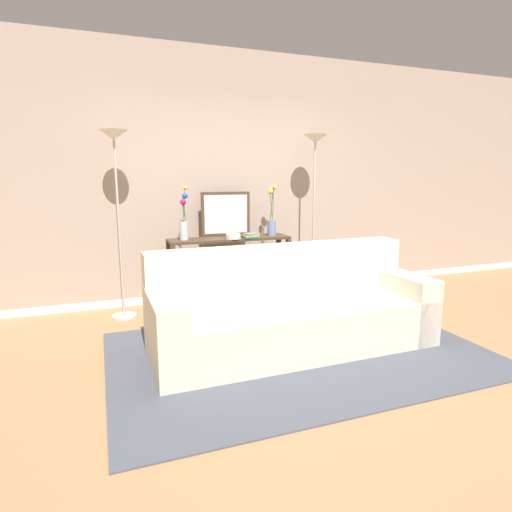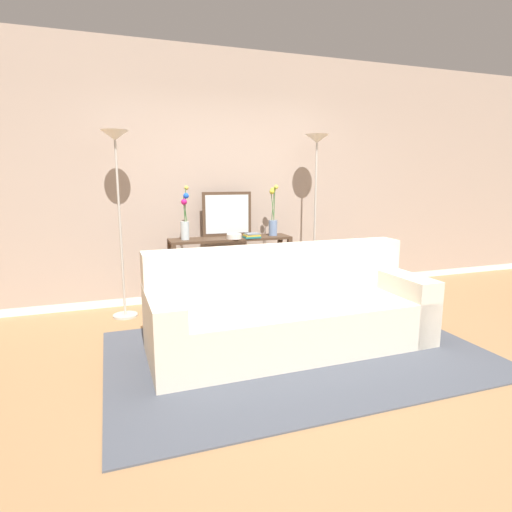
{
  "view_description": "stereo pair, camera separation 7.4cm",
  "coord_description": "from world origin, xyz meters",
  "px_view_note": "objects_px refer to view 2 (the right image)",
  "views": [
    {
      "loc": [
        -1.54,
        -2.96,
        1.49
      ],
      "look_at": [
        -0.08,
        0.96,
        0.71
      ],
      "focal_mm": 29.53,
      "sensor_mm": 36.0,
      "label": 1
    },
    {
      "loc": [
        -1.47,
        -2.98,
        1.49
      ],
      "look_at": [
        -0.08,
        0.96,
        0.71
      ],
      "focal_mm": 29.53,
      "sensor_mm": 36.0,
      "label": 2
    }
  ],
  "objects_px": {
    "vase_short_flowers": "(273,218)",
    "couch": "(290,312)",
    "fruit_bowl": "(234,236)",
    "console_table": "(231,258)",
    "book_stack": "(252,236)",
    "wall_mirror": "(227,214)",
    "book_row_under_console": "(191,302)",
    "vase_tall_flowers": "(185,222)",
    "floor_lamp_right": "(316,171)",
    "floor_lamp_left": "(117,173)"
  },
  "relations": [
    {
      "from": "book_stack",
      "to": "book_row_under_console",
      "type": "height_order",
      "value": "book_stack"
    },
    {
      "from": "vase_tall_flowers",
      "to": "book_stack",
      "type": "xyz_separation_m",
      "value": [
        0.75,
        -0.12,
        -0.18
      ]
    },
    {
      "from": "floor_lamp_left",
      "to": "fruit_bowl",
      "type": "height_order",
      "value": "floor_lamp_left"
    },
    {
      "from": "vase_tall_flowers",
      "to": "book_row_under_console",
      "type": "xyz_separation_m",
      "value": [
        0.04,
        -0.0,
        -0.94
      ]
    },
    {
      "from": "couch",
      "to": "fruit_bowl",
      "type": "bearing_deg",
      "value": 94.93
    },
    {
      "from": "floor_lamp_right",
      "to": "wall_mirror",
      "type": "xyz_separation_m",
      "value": [
        -1.05,
        0.23,
        -0.5
      ]
    },
    {
      "from": "floor_lamp_right",
      "to": "book_stack",
      "type": "bearing_deg",
      "value": -177.84
    },
    {
      "from": "floor_lamp_right",
      "to": "vase_short_flowers",
      "type": "bearing_deg",
      "value": 170.83
    },
    {
      "from": "wall_mirror",
      "to": "vase_tall_flowers",
      "type": "relative_size",
      "value": 0.99
    },
    {
      "from": "vase_short_flowers",
      "to": "couch",
      "type": "bearing_deg",
      "value": -105.81
    },
    {
      "from": "wall_mirror",
      "to": "fruit_bowl",
      "type": "xyz_separation_m",
      "value": [
        0.01,
        -0.25,
        -0.23
      ]
    },
    {
      "from": "console_table",
      "to": "floor_lamp_right",
      "type": "bearing_deg",
      "value": -4.51
    },
    {
      "from": "floor_lamp_right",
      "to": "fruit_bowl",
      "type": "distance_m",
      "value": 1.27
    },
    {
      "from": "console_table",
      "to": "book_stack",
      "type": "bearing_deg",
      "value": -27.08
    },
    {
      "from": "wall_mirror",
      "to": "vase_short_flowers",
      "type": "relative_size",
      "value": 0.99
    },
    {
      "from": "fruit_bowl",
      "to": "floor_lamp_right",
      "type": "bearing_deg",
      "value": 1.19
    },
    {
      "from": "floor_lamp_left",
      "to": "book_stack",
      "type": "bearing_deg",
      "value": -1.24
    },
    {
      "from": "console_table",
      "to": "vase_short_flowers",
      "type": "height_order",
      "value": "vase_short_flowers"
    },
    {
      "from": "fruit_bowl",
      "to": "vase_tall_flowers",
      "type": "bearing_deg",
      "value": 168.94
    },
    {
      "from": "book_row_under_console",
      "to": "floor_lamp_right",
      "type": "bearing_deg",
      "value": -3.09
    },
    {
      "from": "floor_lamp_left",
      "to": "book_stack",
      "type": "distance_m",
      "value": 1.61
    },
    {
      "from": "vase_tall_flowers",
      "to": "vase_short_flowers",
      "type": "height_order",
      "value": "vase_short_flowers"
    },
    {
      "from": "wall_mirror",
      "to": "book_stack",
      "type": "xyz_separation_m",
      "value": [
        0.22,
        -0.26,
        -0.24
      ]
    },
    {
      "from": "couch",
      "to": "console_table",
      "type": "bearing_deg",
      "value": 95.04
    },
    {
      "from": "floor_lamp_right",
      "to": "wall_mirror",
      "type": "distance_m",
      "value": 1.18
    },
    {
      "from": "wall_mirror",
      "to": "fruit_bowl",
      "type": "distance_m",
      "value": 0.34
    },
    {
      "from": "floor_lamp_right",
      "to": "fruit_bowl",
      "type": "relative_size",
      "value": 11.44
    },
    {
      "from": "floor_lamp_left",
      "to": "vase_tall_flowers",
      "type": "height_order",
      "value": "floor_lamp_left"
    },
    {
      "from": "wall_mirror",
      "to": "fruit_bowl",
      "type": "height_order",
      "value": "wall_mirror"
    },
    {
      "from": "vase_tall_flowers",
      "to": "vase_short_flowers",
      "type": "bearing_deg",
      "value": -0.02
    },
    {
      "from": "floor_lamp_left",
      "to": "vase_short_flowers",
      "type": "xyz_separation_m",
      "value": [
        1.76,
        0.08,
        -0.53
      ]
    },
    {
      "from": "vase_tall_flowers",
      "to": "book_stack",
      "type": "distance_m",
      "value": 0.78
    },
    {
      "from": "vase_short_flowers",
      "to": "book_stack",
      "type": "relative_size",
      "value": 3.17
    },
    {
      "from": "wall_mirror",
      "to": "fruit_bowl",
      "type": "relative_size",
      "value": 3.43
    },
    {
      "from": "couch",
      "to": "book_row_under_console",
      "type": "xyz_separation_m",
      "value": [
        -0.61,
        1.43,
        -0.25
      ]
    },
    {
      "from": "floor_lamp_right",
      "to": "book_row_under_console",
      "type": "bearing_deg",
      "value": 176.91
    },
    {
      "from": "console_table",
      "to": "fruit_bowl",
      "type": "bearing_deg",
      "value": -83.6
    },
    {
      "from": "book_stack",
      "to": "wall_mirror",
      "type": "bearing_deg",
      "value": 130.97
    },
    {
      "from": "fruit_bowl",
      "to": "console_table",
      "type": "bearing_deg",
      "value": 96.4
    },
    {
      "from": "console_table",
      "to": "book_stack",
      "type": "height_order",
      "value": "book_stack"
    },
    {
      "from": "floor_lamp_right",
      "to": "wall_mirror",
      "type": "bearing_deg",
      "value": 167.89
    },
    {
      "from": "floor_lamp_right",
      "to": "book_stack",
      "type": "relative_size",
      "value": 10.44
    },
    {
      "from": "book_stack",
      "to": "floor_lamp_right",
      "type": "bearing_deg",
      "value": 2.16
    },
    {
      "from": "floor_lamp_left",
      "to": "fruit_bowl",
      "type": "distance_m",
      "value": 1.42
    },
    {
      "from": "console_table",
      "to": "wall_mirror",
      "type": "xyz_separation_m",
      "value": [
        0.0,
        0.14,
        0.51
      ]
    },
    {
      "from": "console_table",
      "to": "floor_lamp_left",
      "type": "bearing_deg",
      "value": -176.13
    },
    {
      "from": "floor_lamp_left",
      "to": "vase_short_flowers",
      "type": "relative_size",
      "value": 3.24
    },
    {
      "from": "wall_mirror",
      "to": "vase_short_flowers",
      "type": "bearing_deg",
      "value": -14.91
    },
    {
      "from": "book_stack",
      "to": "vase_tall_flowers",
      "type": "bearing_deg",
      "value": 171.29
    },
    {
      "from": "book_stack",
      "to": "console_table",
      "type": "bearing_deg",
      "value": 152.92
    }
  ]
}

